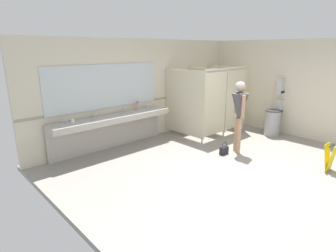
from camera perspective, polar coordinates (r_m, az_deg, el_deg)
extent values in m
cube|color=gray|center=(6.13, 15.44, -9.17)|extent=(6.88, 6.98, 0.10)
cube|color=beige|center=(7.84, -4.38, 7.48)|extent=(6.88, 0.12, 2.71)
cube|color=beige|center=(8.57, 27.73, 6.44)|extent=(0.12, 6.98, 2.71)
cube|color=#9E937F|center=(7.84, -4.04, 5.25)|extent=(6.88, 0.01, 0.06)
cube|color=#B2ADA3|center=(6.91, -11.09, 1.53)|extent=(3.15, 0.55, 0.14)
cube|color=#B2ADA3|center=(7.22, -11.89, -1.53)|extent=(3.15, 0.08, 0.74)
cube|color=#ADADA8|center=(6.37, -20.00, -0.17)|extent=(0.42, 0.30, 0.11)
cylinder|color=silver|center=(6.54, -20.82, 1.09)|extent=(0.04, 0.04, 0.11)
cylinder|color=silver|center=(6.47, -20.67, 1.39)|extent=(0.03, 0.11, 0.03)
sphere|color=silver|center=(6.58, -20.27, 1.01)|extent=(0.04, 0.04, 0.04)
cube|color=#ADADA8|center=(6.69, -13.82, 1.08)|extent=(0.42, 0.30, 0.11)
cylinder|color=silver|center=(6.85, -14.75, 2.25)|extent=(0.04, 0.04, 0.11)
cylinder|color=silver|center=(6.79, -14.56, 2.54)|extent=(0.03, 0.11, 0.03)
sphere|color=silver|center=(6.90, -14.26, 2.16)|extent=(0.04, 0.04, 0.04)
cube|color=#ADADA8|center=(7.09, -8.28, 2.18)|extent=(0.42, 0.30, 0.11)
cylinder|color=silver|center=(7.24, -9.27, 3.27)|extent=(0.04, 0.04, 0.11)
cylinder|color=silver|center=(7.19, -9.04, 3.56)|extent=(0.03, 0.11, 0.03)
sphere|color=silver|center=(7.29, -8.85, 3.18)|extent=(0.04, 0.04, 0.04)
cube|color=#ADADA8|center=(7.55, -3.36, 3.15)|extent=(0.42, 0.30, 0.11)
cylinder|color=silver|center=(7.69, -4.38, 4.16)|extent=(0.04, 0.04, 0.11)
cylinder|color=silver|center=(7.64, -4.13, 4.43)|extent=(0.03, 0.11, 0.03)
sphere|color=silver|center=(7.75, -4.01, 4.06)|extent=(0.04, 0.04, 0.04)
cube|color=silver|center=(7.01, -12.64, 7.91)|extent=(3.05, 0.02, 1.07)
cube|color=beige|center=(7.73, 3.33, 4.82)|extent=(0.03, 1.49, 1.79)
cylinder|color=silver|center=(7.53, 6.96, -3.07)|extent=(0.05, 0.05, 0.12)
cube|color=beige|center=(8.43, 7.87, 5.61)|extent=(0.03, 1.49, 1.79)
cylinder|color=silver|center=(8.25, 11.28, -1.59)|extent=(0.05, 0.05, 0.12)
cube|color=beige|center=(9.18, 11.69, 6.25)|extent=(0.03, 1.49, 1.79)
cylinder|color=silver|center=(9.01, 14.87, -0.34)|extent=(0.05, 0.05, 0.12)
cube|color=beige|center=(7.63, 9.71, 4.48)|extent=(0.87, 0.03, 1.69)
cube|color=beige|center=(8.39, 13.72, 5.27)|extent=(0.87, 0.03, 1.69)
cube|color=#B7BABF|center=(7.89, 12.19, 11.42)|extent=(1.96, 0.04, 0.04)
cube|color=#B7BABF|center=(8.76, 22.32, 7.57)|extent=(0.36, 0.12, 0.44)
cube|color=black|center=(8.76, 22.59, 6.46)|extent=(0.28, 0.01, 0.06)
cube|color=#B7BABF|center=(8.85, 21.98, 3.79)|extent=(0.35, 0.12, 0.42)
cube|color=black|center=(8.85, 22.25, 2.77)|extent=(0.27, 0.01, 0.06)
cylinder|color=#99999E|center=(8.63, 20.56, 0.54)|extent=(0.43, 0.43, 0.72)
cylinder|color=#333338|center=(8.55, 20.80, 2.96)|extent=(0.44, 0.44, 0.03)
cylinder|color=tan|center=(7.06, 13.83, -1.59)|extent=(0.11, 0.11, 0.85)
cylinder|color=tan|center=(6.90, 14.28, -2.03)|extent=(0.11, 0.11, 0.85)
cone|color=#47474C|center=(6.82, 14.42, 3.52)|extent=(0.56, 0.56, 0.72)
cube|color=#47474C|center=(6.76, 14.61, 6.25)|extent=(0.41, 0.46, 0.10)
cylinder|color=tan|center=(7.04, 13.81, 4.68)|extent=(0.08, 0.08, 0.54)
cylinder|color=tan|center=(6.56, 15.19, 3.80)|extent=(0.08, 0.08, 0.54)
sphere|color=tan|center=(6.73, 14.71, 7.71)|extent=(0.23, 0.23, 0.23)
sphere|color=#A59E93|center=(6.73, 14.64, 7.84)|extent=(0.23, 0.23, 0.23)
cube|color=black|center=(6.84, 11.41, -4.95)|extent=(0.23, 0.11, 0.18)
torus|color=black|center=(6.80, 11.47, -3.92)|extent=(0.18, 0.02, 0.18)
cylinder|color=#D899B2|center=(7.47, -6.26, 4.08)|extent=(0.07, 0.07, 0.19)
cylinder|color=black|center=(7.45, -6.29, 4.92)|extent=(0.03, 0.03, 0.04)
cylinder|color=white|center=(6.39, -18.93, 0.92)|extent=(0.07, 0.07, 0.10)
cube|color=yellow|center=(6.64, 30.61, -5.74)|extent=(0.28, 0.10, 0.57)
cube|color=yellow|center=(6.66, 29.87, -5.57)|extent=(0.28, 0.10, 0.57)
cylinder|color=black|center=(6.57, 30.56, -3.46)|extent=(0.28, 0.02, 0.02)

